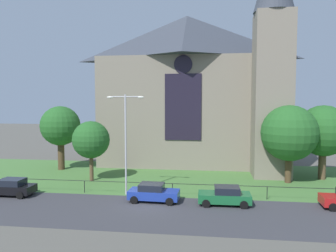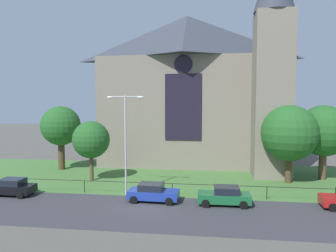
{
  "view_description": "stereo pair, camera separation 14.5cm",
  "coord_description": "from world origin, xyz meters",
  "px_view_note": "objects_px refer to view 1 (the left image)",
  "views": [
    {
      "loc": [
        5.12,
        -25.9,
        8.36
      ],
      "look_at": [
        0.74,
        8.0,
        5.81
      ],
      "focal_mm": 35.06,
      "sensor_mm": 36.0,
      "label": 1
    },
    {
      "loc": [
        5.26,
        -25.88,
        8.36
      ],
      "look_at": [
        0.74,
        8.0,
        5.81
      ],
      "focal_mm": 35.06,
      "sensor_mm": 36.0,
      "label": 2
    }
  ],
  "objects_px": {
    "church_building": "(192,88)",
    "tree_left_near": "(91,140)",
    "tree_right_near": "(289,133)",
    "streetlamp_near": "(126,132)",
    "parked_car_green": "(225,196)",
    "tree_left_far": "(60,126)",
    "parked_car_black": "(11,187)",
    "parked_car_blue": "(153,193)",
    "tree_right_far": "(323,131)"
  },
  "relations": [
    {
      "from": "tree_right_far",
      "to": "parked_car_black",
      "type": "height_order",
      "value": "tree_right_far"
    },
    {
      "from": "tree_right_near",
      "to": "church_building",
      "type": "bearing_deg",
      "value": 136.07
    },
    {
      "from": "streetlamp_near",
      "to": "parked_car_blue",
      "type": "bearing_deg",
      "value": -31.53
    },
    {
      "from": "parked_car_black",
      "to": "tree_left_near",
      "type": "bearing_deg",
      "value": -129.57
    },
    {
      "from": "tree_right_near",
      "to": "parked_car_blue",
      "type": "relative_size",
      "value": 1.88
    },
    {
      "from": "tree_left_far",
      "to": "tree_left_near",
      "type": "xyz_separation_m",
      "value": [
        5.76,
        -5.04,
        -0.99
      ]
    },
    {
      "from": "church_building",
      "to": "tree_right_near",
      "type": "height_order",
      "value": "church_building"
    },
    {
      "from": "parked_car_blue",
      "to": "parked_car_green",
      "type": "height_order",
      "value": "same"
    },
    {
      "from": "tree_left_near",
      "to": "church_building",
      "type": "bearing_deg",
      "value": 50.27
    },
    {
      "from": "streetlamp_near",
      "to": "church_building",
      "type": "bearing_deg",
      "value": 73.28
    },
    {
      "from": "parked_car_blue",
      "to": "parked_car_green",
      "type": "distance_m",
      "value": 5.91
    },
    {
      "from": "church_building",
      "to": "tree_left_near",
      "type": "height_order",
      "value": "church_building"
    },
    {
      "from": "tree_right_near",
      "to": "streetlamp_near",
      "type": "relative_size",
      "value": 0.89
    },
    {
      "from": "tree_right_near",
      "to": "tree_left_far",
      "type": "bearing_deg",
      "value": 172.95
    },
    {
      "from": "parked_car_black",
      "to": "parked_car_green",
      "type": "height_order",
      "value": "same"
    },
    {
      "from": "church_building",
      "to": "tree_right_far",
      "type": "height_order",
      "value": "church_building"
    },
    {
      "from": "parked_car_black",
      "to": "parked_car_blue",
      "type": "height_order",
      "value": "same"
    },
    {
      "from": "church_building",
      "to": "tree_left_far",
      "type": "relative_size",
      "value": 3.33
    },
    {
      "from": "tree_right_near",
      "to": "streetlamp_near",
      "type": "height_order",
      "value": "streetlamp_near"
    },
    {
      "from": "tree_left_near",
      "to": "tree_left_far",
      "type": "bearing_deg",
      "value": 138.81
    },
    {
      "from": "parked_car_blue",
      "to": "tree_right_near",
      "type": "bearing_deg",
      "value": 34.69
    },
    {
      "from": "tree_right_far",
      "to": "streetlamp_near",
      "type": "bearing_deg",
      "value": -156.56
    },
    {
      "from": "tree_left_far",
      "to": "streetlamp_near",
      "type": "distance_m",
      "value": 14.41
    },
    {
      "from": "tree_right_near",
      "to": "parked_car_black",
      "type": "distance_m",
      "value": 27.21
    },
    {
      "from": "parked_car_blue",
      "to": "streetlamp_near",
      "type": "bearing_deg",
      "value": 150.63
    },
    {
      "from": "parked_car_black",
      "to": "parked_car_green",
      "type": "xyz_separation_m",
      "value": [
        18.82,
        -0.23,
        0.0
      ]
    },
    {
      "from": "tree_right_near",
      "to": "tree_left_near",
      "type": "bearing_deg",
      "value": -174.98
    },
    {
      "from": "tree_left_near",
      "to": "parked_car_black",
      "type": "height_order",
      "value": "tree_left_near"
    },
    {
      "from": "parked_car_blue",
      "to": "tree_right_far",
      "type": "bearing_deg",
      "value": 33.48
    },
    {
      "from": "tree_left_far",
      "to": "streetlamp_near",
      "type": "height_order",
      "value": "streetlamp_near"
    },
    {
      "from": "church_building",
      "to": "tree_right_near",
      "type": "xyz_separation_m",
      "value": [
        10.53,
        -10.15,
        -5.15
      ]
    },
    {
      "from": "tree_right_far",
      "to": "parked_car_green",
      "type": "bearing_deg",
      "value": -136.24
    },
    {
      "from": "tree_left_near",
      "to": "parked_car_blue",
      "type": "height_order",
      "value": "tree_left_near"
    },
    {
      "from": "tree_right_near",
      "to": "parked_car_blue",
      "type": "bearing_deg",
      "value": -147.46
    },
    {
      "from": "church_building",
      "to": "streetlamp_near",
      "type": "height_order",
      "value": "church_building"
    },
    {
      "from": "streetlamp_near",
      "to": "parked_car_blue",
      "type": "relative_size",
      "value": 2.11
    },
    {
      "from": "parked_car_blue",
      "to": "parked_car_green",
      "type": "xyz_separation_m",
      "value": [
        5.91,
        -0.16,
        0.0
      ]
    },
    {
      "from": "parked_car_black",
      "to": "tree_right_far",
      "type": "bearing_deg",
      "value": -161.16
    },
    {
      "from": "tree_right_near",
      "to": "parked_car_blue",
      "type": "height_order",
      "value": "tree_right_near"
    },
    {
      "from": "tree_left_far",
      "to": "parked_car_green",
      "type": "xyz_separation_m",
      "value": [
        19.41,
        -11.51,
        -4.59
      ]
    },
    {
      "from": "parked_car_green",
      "to": "tree_right_near",
      "type": "bearing_deg",
      "value": -130.38
    },
    {
      "from": "tree_left_far",
      "to": "parked_car_black",
      "type": "xyz_separation_m",
      "value": [
        0.59,
        -11.28,
        -4.59
      ]
    },
    {
      "from": "church_building",
      "to": "streetlamp_near",
      "type": "bearing_deg",
      "value": -106.72
    },
    {
      "from": "tree_left_near",
      "to": "parked_car_blue",
      "type": "bearing_deg",
      "value": -39.19
    },
    {
      "from": "tree_right_far",
      "to": "streetlamp_near",
      "type": "distance_m",
      "value": 21.24
    },
    {
      "from": "tree_right_far",
      "to": "tree_right_near",
      "type": "bearing_deg",
      "value": -152.74
    },
    {
      "from": "tree_right_far",
      "to": "streetlamp_near",
      "type": "xyz_separation_m",
      "value": [
        -19.48,
        -8.45,
        0.44
      ]
    },
    {
      "from": "tree_left_far",
      "to": "streetlamp_near",
      "type": "xyz_separation_m",
      "value": [
        10.71,
        -9.64,
        0.31
      ]
    },
    {
      "from": "parked_car_black",
      "to": "tree_right_near",
      "type": "bearing_deg",
      "value": -162.56
    },
    {
      "from": "church_building",
      "to": "parked_car_blue",
      "type": "xyz_separation_m",
      "value": [
        -2.18,
        -18.26,
        -9.53
      ]
    }
  ]
}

